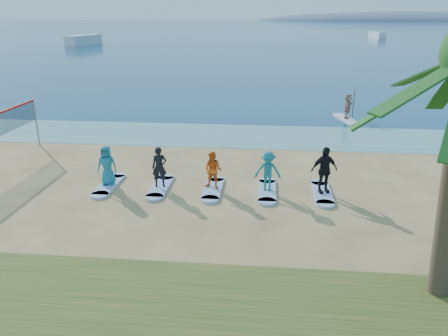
# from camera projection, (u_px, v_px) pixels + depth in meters

# --- Properties ---
(ground) EXTENTS (600.00, 600.00, 0.00)m
(ground) POSITION_uv_depth(u_px,v_px,m) (190.00, 216.00, 15.38)
(ground) COLOR tan
(ground) RESTS_ON ground
(shallow_water) EXTENTS (600.00, 600.00, 0.00)m
(shallow_water) POSITION_uv_depth(u_px,v_px,m) (221.00, 135.00, 25.20)
(shallow_water) COLOR teal
(shallow_water) RESTS_ON ground
(ocean) EXTENTS (600.00, 600.00, 0.00)m
(ocean) POSITION_uv_depth(u_px,v_px,m) (262.00, 29.00, 165.04)
(ocean) COLOR navy
(ocean) RESTS_ON ground
(island_ridge) EXTENTS (220.00, 56.00, 18.00)m
(island_ridge) POSITION_uv_depth(u_px,v_px,m) (409.00, 21.00, 287.36)
(island_ridge) COLOR slate
(island_ridge) RESTS_ON ground
(paddleboard) EXTENTS (1.42, 3.08, 0.12)m
(paddleboard) POSITION_uv_depth(u_px,v_px,m) (346.00, 119.00, 28.69)
(paddleboard) COLOR silver
(paddleboard) RESTS_ON ground
(paddleboarder) EXTENTS (0.85, 1.55, 1.60)m
(paddleboarder) POSITION_uv_depth(u_px,v_px,m) (348.00, 106.00, 28.39)
(paddleboarder) COLOR tan
(paddleboarder) RESTS_ON paddleboard
(boat_offshore_a) EXTENTS (4.84, 9.00, 2.00)m
(boat_offshore_a) POSITION_uv_depth(u_px,v_px,m) (84.00, 45.00, 88.76)
(boat_offshore_a) COLOR silver
(boat_offshore_a) RESTS_ON ground
(boat_offshore_b) EXTENTS (3.14, 6.50, 1.60)m
(boat_offshore_b) POSITION_uv_depth(u_px,v_px,m) (377.00, 38.00, 109.90)
(boat_offshore_b) COLOR silver
(boat_offshore_b) RESTS_ON ground
(surfboard_0) EXTENTS (0.70, 2.20, 0.09)m
(surfboard_0) POSITION_uv_depth(u_px,v_px,m) (109.00, 185.00, 17.95)
(surfboard_0) COLOR #96B5E9
(surfboard_0) RESTS_ON ground
(student_0) EXTENTS (0.81, 0.53, 1.63)m
(student_0) POSITION_uv_depth(u_px,v_px,m) (107.00, 165.00, 17.65)
(student_0) COLOR teal
(student_0) RESTS_ON surfboard_0
(surfboard_1) EXTENTS (0.70, 2.20, 0.09)m
(surfboard_1) POSITION_uv_depth(u_px,v_px,m) (160.00, 187.00, 17.75)
(surfboard_1) COLOR #96B5E9
(surfboard_1) RESTS_ON ground
(student_1) EXTENTS (0.67, 0.52, 1.63)m
(student_1) POSITION_uv_depth(u_px,v_px,m) (159.00, 167.00, 17.46)
(student_1) COLOR black
(student_1) RESTS_ON surfboard_1
(surfboard_2) EXTENTS (0.70, 2.20, 0.09)m
(surfboard_2) POSITION_uv_depth(u_px,v_px,m) (213.00, 189.00, 17.55)
(surfboard_2) COLOR #96B5E9
(surfboard_2) RESTS_ON ground
(student_2) EXTENTS (0.86, 0.75, 1.51)m
(student_2) POSITION_uv_depth(u_px,v_px,m) (213.00, 170.00, 17.28)
(student_2) COLOR orange
(student_2) RESTS_ON surfboard_2
(surfboard_3) EXTENTS (0.70, 2.20, 0.09)m
(surfboard_3) POSITION_uv_depth(u_px,v_px,m) (267.00, 191.00, 17.36)
(surfboard_3) COLOR #96B5E9
(surfboard_3) RESTS_ON ground
(student_3) EXTENTS (1.04, 0.62, 1.60)m
(student_3) POSITION_uv_depth(u_px,v_px,m) (268.00, 171.00, 17.07)
(student_3) COLOR #1A7381
(student_3) RESTS_ON surfboard_3
(surfboard_4) EXTENTS (0.70, 2.20, 0.09)m
(surfboard_4) POSITION_uv_depth(u_px,v_px,m) (322.00, 193.00, 17.16)
(surfboard_4) COLOR #96B5E9
(surfboard_4) RESTS_ON ground
(student_4) EXTENTS (1.17, 0.79, 1.84)m
(student_4) POSITION_uv_depth(u_px,v_px,m) (324.00, 170.00, 16.83)
(student_4) COLOR black
(student_4) RESTS_ON surfboard_4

